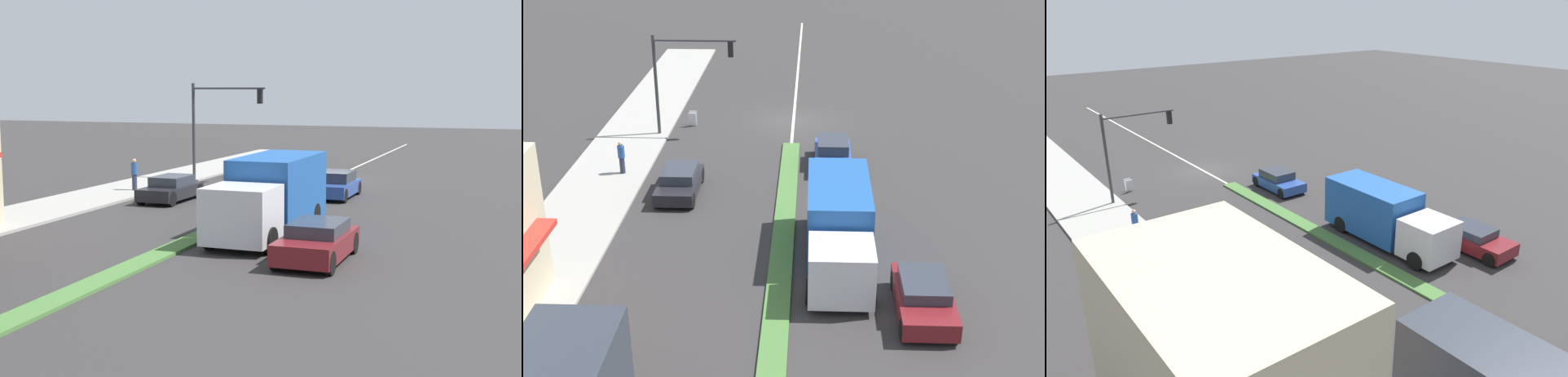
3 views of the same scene
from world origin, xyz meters
TOP-DOWN VIEW (x-y plane):
  - ground_plane at (0.00, 18.00)m, footprint 160.00×160.00m
  - sidewalk_right at (9.00, 18.50)m, footprint 4.00×73.00m
  - lane_marking_center at (0.00, 0.00)m, footprint 0.16×60.00m
  - traffic_signal_main at (6.12, 2.73)m, footprint 4.59×0.34m
  - pedestrian at (8.21, 8.64)m, footprint 0.34×0.34m
  - warning_aframe_sign at (5.91, 1.02)m, footprint 0.45×0.53m
  - delivery_truck at (-2.20, 16.67)m, footprint 2.44×7.50m
  - sedan_maroon at (-5.00, 20.26)m, footprint 1.88×3.96m
  - coupe_blue at (-2.20, 6.86)m, footprint 1.83×3.89m
  - sedan_dark at (5.00, 10.74)m, footprint 1.80×3.84m

SIDE VIEW (x-z plane):
  - ground_plane at x=0.00m, z-range 0.00..0.00m
  - lane_marking_center at x=0.00m, z-range 0.00..0.01m
  - sidewalk_right at x=9.00m, z-range 0.00..0.12m
  - warning_aframe_sign at x=5.91m, z-range 0.01..0.84m
  - sedan_dark at x=5.00m, z-range -0.01..1.21m
  - sedan_maroon at x=-5.00m, z-range 0.00..1.25m
  - coupe_blue at x=-2.20m, z-range -0.02..1.28m
  - pedestrian at x=8.21m, z-range 0.16..1.81m
  - delivery_truck at x=-2.20m, z-range 0.03..2.90m
  - traffic_signal_main at x=6.12m, z-range 1.10..6.70m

